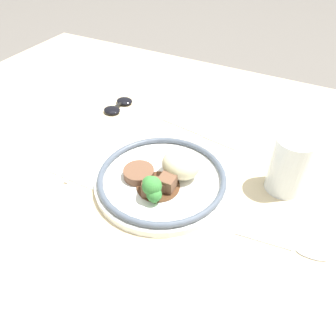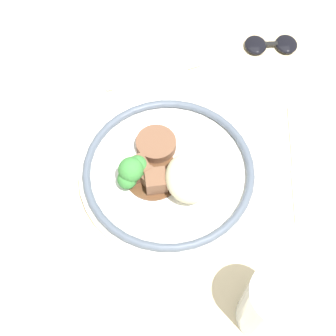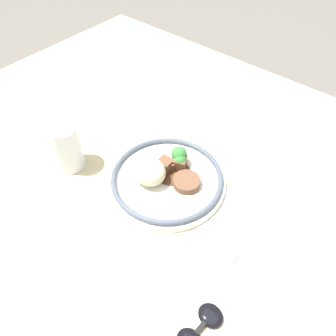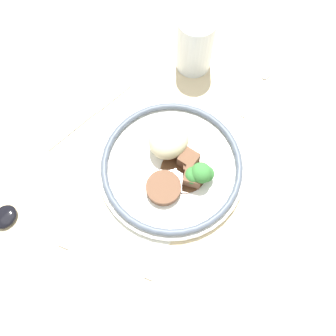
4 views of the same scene
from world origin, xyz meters
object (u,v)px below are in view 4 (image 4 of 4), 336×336
at_px(fork, 96,255).
at_px(knife, 93,113).
at_px(plate, 173,164).
at_px(juice_glass, 195,46).
at_px(spoon, 265,77).

relative_size(fork, knife, 0.80).
xyz_separation_m(plate, fork, (-0.20, 0.01, -0.02)).
bearing_deg(plate, juice_glass, 26.20).
bearing_deg(juice_glass, knife, 157.24).
height_order(plate, juice_glass, juice_glass).
bearing_deg(knife, juice_glass, -14.14).
bearing_deg(spoon, fork, 168.20).
height_order(plate, spoon, plate).
bearing_deg(juice_glass, fork, -167.18).
height_order(juice_glass, spoon, juice_glass).
height_order(fork, spoon, same).
distance_m(fork, knife, 0.27).
xyz_separation_m(plate, spoon, (0.27, -0.03, -0.02)).
bearing_deg(spoon, juice_glass, 106.78).
relative_size(plate, fork, 1.61).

